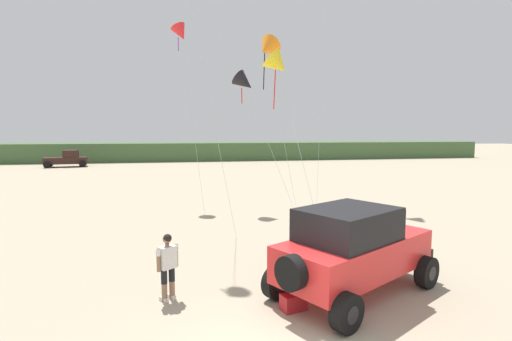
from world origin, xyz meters
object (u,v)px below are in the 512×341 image
Objects in this scene: jeep at (354,248)px; kite_pink_ribbon at (245,83)px; person_watching at (168,263)px; kite_black_sled at (181,33)px; distant_pickup at (67,159)px; kite_white_parafoil at (267,49)px; kite_green_box at (278,64)px; cooler_box at (293,302)px.

jeep is 12.57m from kite_pink_ribbon.
person_watching is 15.81m from kite_black_sled.
jeep is at bearing -65.70° from distant_pickup.
kite_white_parafoil is at bearing 89.52° from jeep.
kite_white_parafoil is at bearing 89.96° from kite_green_box.
person_watching is at bearing 144.64° from cooler_box.
kite_pink_ribbon is (3.66, 10.76, 5.77)m from person_watching.
cooler_box is 0.12× the size of distant_pickup.
person_watching is 0.21× the size of kite_green_box.
kite_black_sled is 1.38× the size of kite_pink_ribbon.
kite_pink_ribbon is at bearing 147.58° from kite_white_parafoil.
jeep is 2.10m from cooler_box.
jeep is at bearing -90.48° from kite_white_parafoil.
jeep is 0.49× the size of kite_black_sled.
kite_pink_ribbon is (-0.96, 11.27, 5.50)m from jeep.
kite_black_sled is (-2.46, 14.24, 9.48)m from cooler_box.
cooler_box is 0.07× the size of kite_green_box.
cooler_box is at bearing -68.14° from distant_pickup.
cooler_box is at bearing -20.35° from person_watching.
kite_pink_ribbon is at bearing 71.24° from person_watching.
kite_pink_ribbon is 0.81× the size of kite_white_parafoil.
kite_green_box is at bearing 63.31° from cooler_box.
distant_pickup is 0.62× the size of kite_green_box.
distant_pickup reaches higher than cooler_box.
cooler_box is (2.87, -1.07, -0.75)m from person_watching.
person_watching is 2.98× the size of cooler_box.
kite_black_sled is at bearing 107.11° from jeep.
person_watching is at bearing -91.79° from kite_black_sled.
jeep is at bearing 2.88° from cooler_box.
jeep is 4.66m from person_watching.
cooler_box is 17.28m from kite_black_sled.
distant_pickup is 33.16m from kite_pink_ribbon.
kite_green_box is (4.71, 7.80, 6.23)m from person_watching.
kite_white_parafoil reaches higher than kite_green_box.
kite_black_sled is (13.53, -25.61, 8.73)m from distant_pickup.
cooler_box is 42.94m from distant_pickup.
kite_pink_ribbon is (-1.05, 2.96, -0.46)m from kite_green_box.
jeep is 0.55× the size of kite_white_parafoil.
kite_white_parafoil is at bearing 65.00° from person_watching.
distant_pickup is at bearing 108.68° from person_watching.
kite_pink_ribbon reaches higher than distant_pickup.
distant_pickup is at bearing 120.91° from kite_pink_ribbon.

